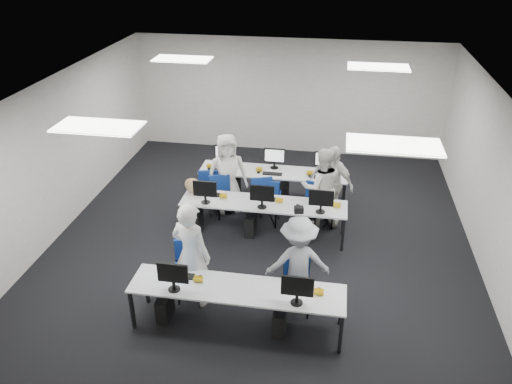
% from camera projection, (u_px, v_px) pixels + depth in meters
% --- Properties ---
extents(room, '(9.00, 9.02, 3.00)m').
position_uv_depth(room, '(262.00, 171.00, 9.06)').
color(room, black).
rests_on(room, ground).
extents(ceiling_panels, '(5.20, 4.60, 0.02)m').
position_uv_depth(ceiling_panels, '(263.00, 91.00, 8.36)').
color(ceiling_panels, white).
rests_on(ceiling_panels, room).
extents(desk_front, '(3.20, 0.70, 0.73)m').
position_uv_depth(desk_front, '(237.00, 291.00, 7.36)').
color(desk_front, white).
rests_on(desk_front, ground).
extents(desk_mid, '(3.20, 0.70, 0.73)m').
position_uv_depth(desk_mid, '(263.00, 205.00, 9.62)').
color(desk_mid, white).
rests_on(desk_mid, ground).
extents(desk_back, '(3.20, 0.70, 0.73)m').
position_uv_depth(desk_back, '(273.00, 173.00, 10.84)').
color(desk_back, white).
rests_on(desk_back, ground).
extents(equipment_front, '(2.51, 0.41, 1.19)m').
position_uv_depth(equipment_front, '(225.00, 307.00, 7.53)').
color(equipment_front, '#0D4CB4').
rests_on(equipment_front, desk_front).
extents(equipment_mid, '(2.91, 0.41, 1.19)m').
position_uv_depth(equipment_mid, '(254.00, 219.00, 9.79)').
color(equipment_mid, white).
rests_on(equipment_mid, desk_mid).
extents(equipment_back, '(2.91, 0.41, 1.19)m').
position_uv_depth(equipment_back, '(282.00, 187.00, 10.98)').
color(equipment_back, white).
rests_on(equipment_back, desk_back).
extents(chair_0, '(0.60, 0.63, 0.95)m').
position_uv_depth(chair_0, '(190.00, 278.00, 8.23)').
color(chair_0, navy).
rests_on(chair_0, ground).
extents(chair_1, '(0.47, 0.51, 0.89)m').
position_uv_depth(chair_1, '(296.00, 294.00, 7.91)').
color(chair_1, navy).
rests_on(chair_1, ground).
extents(chair_2, '(0.55, 0.58, 0.94)m').
position_uv_depth(chair_2, '(209.00, 202.00, 10.51)').
color(chair_2, navy).
rests_on(chair_2, ground).
extents(chair_3, '(0.61, 0.63, 0.95)m').
position_uv_depth(chair_3, '(263.00, 210.00, 10.20)').
color(chair_3, navy).
rests_on(chair_3, ground).
extents(chair_4, '(0.53, 0.55, 0.81)m').
position_uv_depth(chair_4, '(320.00, 214.00, 10.14)').
color(chair_4, navy).
rests_on(chair_4, ground).
extents(chair_5, '(0.61, 0.63, 0.94)m').
position_uv_depth(chair_5, '(219.00, 198.00, 10.67)').
color(chair_5, navy).
rests_on(chair_5, ground).
extents(chair_6, '(0.44, 0.48, 0.86)m').
position_uv_depth(chair_6, '(270.00, 202.00, 10.54)').
color(chair_6, navy).
rests_on(chair_6, ground).
extents(chair_7, '(0.60, 0.63, 0.96)m').
position_uv_depth(chair_7, '(319.00, 207.00, 10.32)').
color(chair_7, navy).
rests_on(chair_7, ground).
extents(handbag, '(0.42, 0.34, 0.30)m').
position_uv_depth(handbag, '(193.00, 185.00, 9.91)').
color(handbag, tan).
rests_on(handbag, desk_mid).
extents(student_0, '(0.77, 0.62, 1.83)m').
position_uv_depth(student_0, '(191.00, 254.00, 7.78)').
color(student_0, beige).
rests_on(student_0, ground).
extents(student_1, '(0.92, 0.79, 1.67)m').
position_uv_depth(student_1, '(321.00, 187.00, 9.94)').
color(student_1, beige).
rests_on(student_1, ground).
extents(student_2, '(0.99, 0.83, 1.72)m').
position_uv_depth(student_2, '(227.00, 173.00, 10.43)').
color(student_2, beige).
rests_on(student_2, ground).
extents(student_3, '(1.03, 0.76, 1.63)m').
position_uv_depth(student_3, '(331.00, 183.00, 10.14)').
color(student_3, beige).
rests_on(student_3, ground).
extents(photographer, '(1.13, 0.80, 1.59)m').
position_uv_depth(photographer, '(298.00, 262.00, 7.80)').
color(photographer, gray).
rests_on(photographer, ground).
extents(dslr_camera, '(0.18, 0.21, 0.10)m').
position_uv_depth(dslr_camera, '(299.00, 210.00, 7.56)').
color(dslr_camera, black).
rests_on(dslr_camera, photographer).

